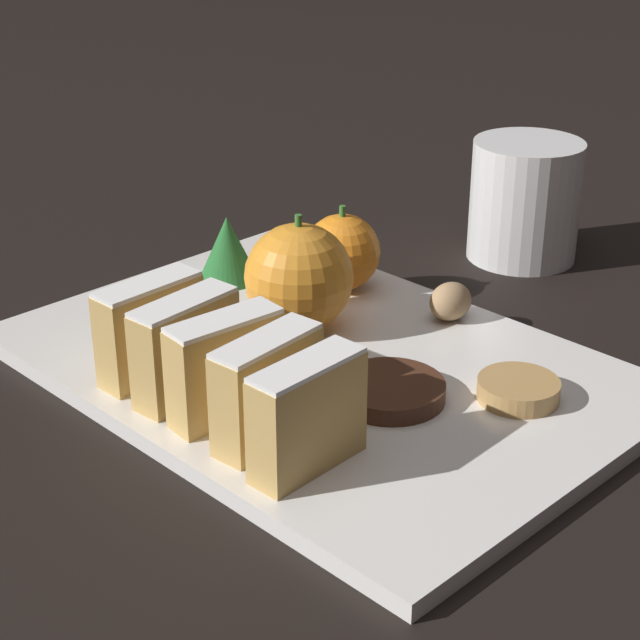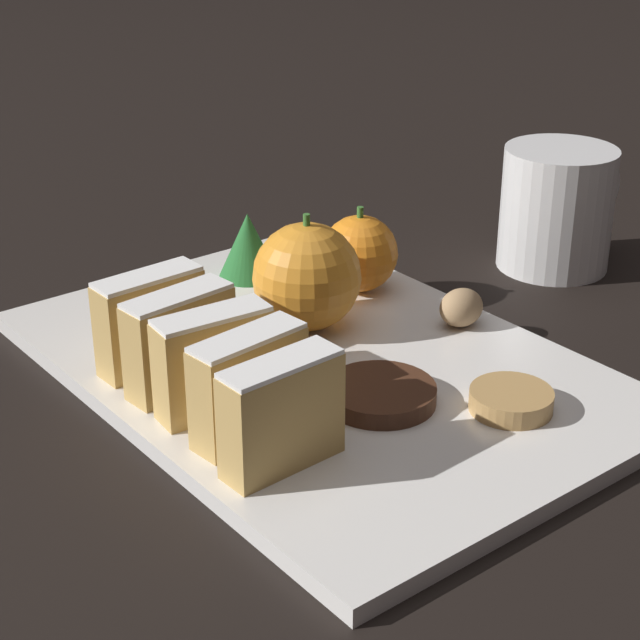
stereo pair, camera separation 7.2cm
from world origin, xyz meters
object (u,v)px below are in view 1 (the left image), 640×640
chocolate_cookie (390,391)px  orange_far (342,252)px  walnut (450,301)px  coffee_mug (526,200)px  orange_near (299,277)px

chocolate_cookie → orange_far: bearing=54.0°
walnut → coffee_mug: bearing=17.7°
orange_far → walnut: size_ratio=1.97×
orange_far → walnut: 0.10m
walnut → coffee_mug: size_ratio=0.27×
orange_near → walnut: (0.09, -0.07, -0.03)m
coffee_mug → walnut: bearing=-162.3°
orange_far → chocolate_cookie: (-0.11, -0.15, -0.02)m
orange_far → coffee_mug: bearing=-13.6°
walnut → coffee_mug: 0.18m
chocolate_cookie → orange_near: bearing=74.8°
orange_near → coffee_mug: bearing=-3.5°
orange_near → chocolate_cookie: bearing=-105.2°
orange_near → orange_far: (0.07, 0.03, -0.01)m
walnut → coffee_mug: coffee_mug is taller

